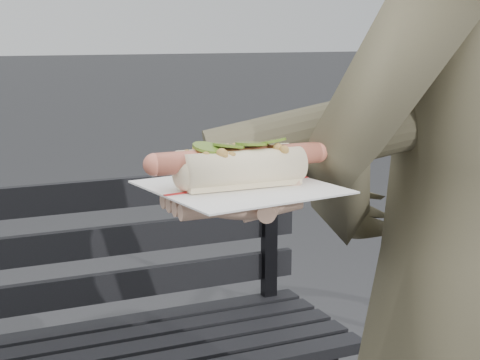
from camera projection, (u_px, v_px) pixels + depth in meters
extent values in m
cube|color=black|center=(48.00, 352.00, 1.85)|extent=(1.50, 0.07, 0.03)
cube|color=black|center=(42.00, 339.00, 1.93)|extent=(1.50, 0.07, 0.03)
cube|color=black|center=(269.00, 234.00, 2.16)|extent=(0.04, 0.03, 0.42)
cube|color=black|center=(38.00, 297.00, 1.93)|extent=(1.50, 0.02, 0.08)
cube|color=black|center=(35.00, 250.00, 1.91)|extent=(1.50, 0.02, 0.08)
cube|color=black|center=(32.00, 201.00, 1.88)|extent=(1.50, 0.02, 0.08)
imported|color=brown|center=(458.00, 304.00, 1.10)|extent=(0.71, 0.56, 1.71)
cylinder|color=brown|center=(389.00, 121.00, 0.99)|extent=(0.51, 0.23, 0.19)
cylinder|color=#D8A384|center=(268.00, 192.00, 0.86)|extent=(0.09, 0.08, 0.07)
ellipsoid|color=#D8A384|center=(240.00, 202.00, 0.83)|extent=(0.10, 0.12, 0.03)
cylinder|color=#D8A384|center=(205.00, 210.00, 0.78)|extent=(0.06, 0.02, 0.02)
cylinder|color=#D8A384|center=(198.00, 206.00, 0.80)|extent=(0.06, 0.02, 0.02)
cylinder|color=#D8A384|center=(191.00, 203.00, 0.82)|extent=(0.06, 0.02, 0.02)
cylinder|color=#D8A384|center=(185.00, 199.00, 0.84)|extent=(0.06, 0.02, 0.02)
cylinder|color=#D8A384|center=(270.00, 210.00, 0.79)|extent=(0.04, 0.05, 0.02)
cube|color=white|center=(240.00, 187.00, 0.83)|extent=(0.21, 0.21, 0.00)
cube|color=#B21E1E|center=(240.00, 186.00, 0.83)|extent=(0.19, 0.03, 0.00)
cylinder|color=#D86D53|center=(240.00, 158.00, 0.82)|extent=(0.20, 0.02, 0.02)
sphere|color=#D86D53|center=(154.00, 165.00, 0.78)|extent=(0.03, 0.02, 0.02)
sphere|color=#D86D53|center=(318.00, 152.00, 0.86)|extent=(0.03, 0.02, 0.02)
sphere|color=#9E6B2D|center=(222.00, 154.00, 0.79)|extent=(0.01, 0.01, 0.01)
sphere|color=#9E6B2D|center=(206.00, 155.00, 0.79)|extent=(0.01, 0.01, 0.01)
sphere|color=#9E6B2D|center=(235.00, 146.00, 0.84)|extent=(0.01, 0.01, 0.01)
sphere|color=#9E6B2D|center=(221.00, 159.00, 0.80)|extent=(0.01, 0.01, 0.01)
sphere|color=#9E6B2D|center=(224.00, 156.00, 0.79)|extent=(0.01, 0.01, 0.01)
sphere|color=#9E6B2D|center=(229.00, 159.00, 0.80)|extent=(0.01, 0.01, 0.01)
sphere|color=#9E6B2D|center=(247.00, 152.00, 0.84)|extent=(0.01, 0.01, 0.01)
sphere|color=#9E6B2D|center=(280.00, 153.00, 0.83)|extent=(0.01, 0.01, 0.01)
sphere|color=#9E6B2D|center=(232.00, 156.00, 0.80)|extent=(0.01, 0.01, 0.01)
sphere|color=#9E6B2D|center=(200.00, 161.00, 0.78)|extent=(0.01, 0.01, 0.01)
sphere|color=#9E6B2D|center=(254.00, 149.00, 0.83)|extent=(0.01, 0.01, 0.01)
sphere|color=#9E6B2D|center=(266.00, 145.00, 0.85)|extent=(0.01, 0.01, 0.01)
sphere|color=#9E6B2D|center=(239.00, 155.00, 0.81)|extent=(0.01, 0.01, 0.01)
sphere|color=#9E6B2D|center=(278.00, 148.00, 0.82)|extent=(0.01, 0.01, 0.01)
sphere|color=#9E6B2D|center=(235.00, 148.00, 0.84)|extent=(0.01, 0.01, 0.01)
sphere|color=#9E6B2D|center=(187.00, 155.00, 0.81)|extent=(0.01, 0.01, 0.01)
sphere|color=#9E6B2D|center=(239.00, 149.00, 0.82)|extent=(0.01, 0.01, 0.01)
sphere|color=#9E6B2D|center=(227.00, 149.00, 0.83)|extent=(0.01, 0.01, 0.01)
sphere|color=#9E6B2D|center=(270.00, 151.00, 0.85)|extent=(0.01, 0.01, 0.01)
sphere|color=#9E6B2D|center=(211.00, 153.00, 0.82)|extent=(0.01, 0.01, 0.01)
sphere|color=#9E6B2D|center=(204.00, 154.00, 0.83)|extent=(0.01, 0.01, 0.01)
sphere|color=#9E6B2D|center=(284.00, 150.00, 0.82)|extent=(0.01, 0.01, 0.01)
sphere|color=#9E6B2D|center=(199.00, 148.00, 0.82)|extent=(0.01, 0.01, 0.01)
sphere|color=#9E6B2D|center=(190.00, 156.00, 0.80)|extent=(0.01, 0.01, 0.01)
sphere|color=#9E6B2D|center=(242.00, 155.00, 0.82)|extent=(0.01, 0.01, 0.01)
sphere|color=#9E6B2D|center=(223.00, 155.00, 0.79)|extent=(0.01, 0.01, 0.01)
cylinder|color=olive|center=(209.00, 148.00, 0.80)|extent=(0.04, 0.04, 0.01)
cylinder|color=olive|center=(229.00, 146.00, 0.81)|extent=(0.04, 0.04, 0.01)
cylinder|color=olive|center=(251.00, 144.00, 0.82)|extent=(0.04, 0.04, 0.01)
cylinder|color=olive|center=(271.00, 142.00, 0.84)|extent=(0.04, 0.04, 0.01)
cube|color=brown|center=(325.00, 349.00, 2.95)|extent=(0.08, 0.07, 0.00)
cube|color=brown|center=(169.00, 330.00, 3.14)|extent=(0.09, 0.10, 0.00)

